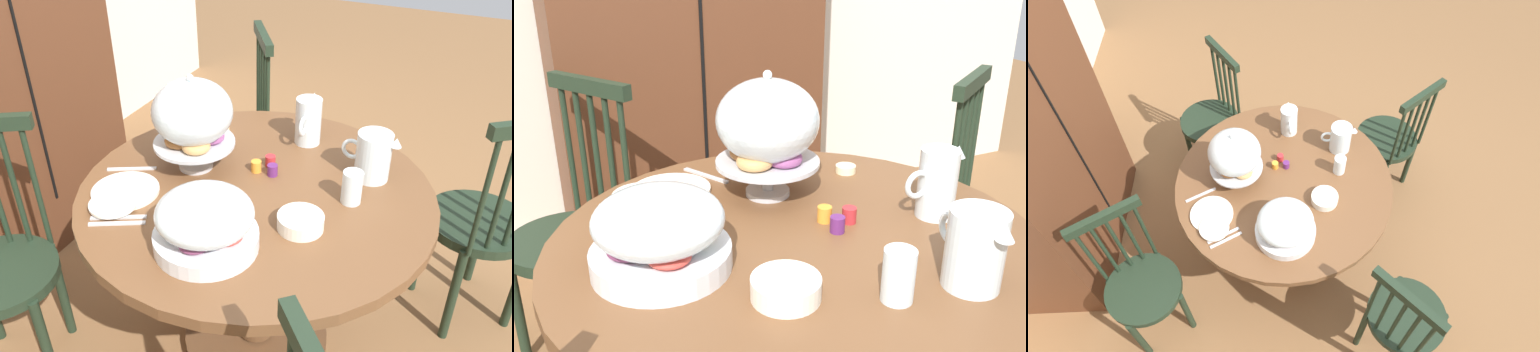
% 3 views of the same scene
% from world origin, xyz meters
% --- Properties ---
extents(ground_plane, '(10.00, 10.00, 0.00)m').
position_xyz_m(ground_plane, '(0.00, 0.00, 0.00)').
color(ground_plane, brown).
extents(dining_table, '(1.17, 1.17, 0.74)m').
position_xyz_m(dining_table, '(-0.09, 0.12, 0.52)').
color(dining_table, brown).
rests_on(dining_table, ground_plane).
extents(windsor_chair_near_window, '(0.46, 0.47, 0.97)m').
position_xyz_m(windsor_chair_near_window, '(0.43, -0.60, 0.45)').
color(windsor_chair_near_window, '#1E2D1E').
rests_on(windsor_chair_near_window, ground_plane).
extents(windsor_chair_by_cabinet, '(0.46, 0.46, 0.97)m').
position_xyz_m(windsor_chair_by_cabinet, '(0.67, 0.58, 0.45)').
color(windsor_chair_by_cabinet, '#1E2D1E').
rests_on(windsor_chair_by_cabinet, ground_plane).
extents(windsor_chair_facing_door, '(0.46, 0.46, 0.97)m').
position_xyz_m(windsor_chair_facing_door, '(-0.53, 0.89, 0.45)').
color(windsor_chair_facing_door, '#1E2D1E').
rests_on(windsor_chair_facing_door, ground_plane).
extents(windsor_chair_far_side, '(0.47, 0.47, 0.97)m').
position_xyz_m(windsor_chair_far_side, '(-0.76, -0.45, 0.45)').
color(windsor_chair_far_side, '#1E2D1E').
rests_on(windsor_chair_far_side, ground_plane).
extents(pastry_stand_with_dome, '(0.28, 0.28, 0.34)m').
position_xyz_m(pastry_stand_with_dome, '(-0.05, 0.37, 0.94)').
color(pastry_stand_with_dome, silver).
rests_on(pastry_stand_with_dome, dining_table).
extents(fruit_platter_covered, '(0.30, 0.30, 0.18)m').
position_xyz_m(fruit_platter_covered, '(-0.41, 0.13, 0.83)').
color(fruit_platter_covered, silver).
rests_on(fruit_platter_covered, dining_table).
extents(orange_juice_pitcher, '(0.12, 0.20, 0.17)m').
position_xyz_m(orange_juice_pitcher, '(0.14, -0.20, 0.82)').
color(orange_juice_pitcher, silver).
rests_on(orange_juice_pitcher, dining_table).
extents(milk_pitcher, '(0.18, 0.10, 0.18)m').
position_xyz_m(milk_pitcher, '(0.28, 0.08, 0.82)').
color(milk_pitcher, silver).
rests_on(milk_pitcher, dining_table).
extents(china_plate_large, '(0.22, 0.22, 0.01)m').
position_xyz_m(china_plate_large, '(-0.28, 0.50, 0.75)').
color(china_plate_large, white).
rests_on(china_plate_large, dining_table).
extents(china_plate_small, '(0.15, 0.15, 0.01)m').
position_xyz_m(china_plate_small, '(-0.37, 0.48, 0.76)').
color(china_plate_small, white).
rests_on(china_plate_small, china_plate_large).
extents(cereal_bowl, '(0.14, 0.14, 0.04)m').
position_xyz_m(cereal_bowl, '(-0.22, -0.08, 0.76)').
color(cereal_bowl, white).
rests_on(cereal_bowl, dining_table).
extents(drinking_glass, '(0.06, 0.06, 0.11)m').
position_xyz_m(drinking_glass, '(-0.03, -0.18, 0.80)').
color(drinking_glass, silver).
rests_on(drinking_glass, dining_table).
extents(butter_dish, '(0.06, 0.06, 0.02)m').
position_xyz_m(butter_dish, '(0.23, 0.42, 0.75)').
color(butter_dish, beige).
rests_on(butter_dish, dining_table).
extents(jam_jar_strawberry, '(0.04, 0.04, 0.04)m').
position_xyz_m(jam_jar_strawberry, '(0.06, 0.14, 0.76)').
color(jam_jar_strawberry, '#B7282D').
rests_on(jam_jar_strawberry, dining_table).
extents(jam_jar_apricot, '(0.04, 0.04, 0.04)m').
position_xyz_m(jam_jar_apricot, '(0.01, 0.17, 0.76)').
color(jam_jar_apricot, orange).
rests_on(jam_jar_apricot, dining_table).
extents(jam_jar_grape, '(0.04, 0.04, 0.04)m').
position_xyz_m(jam_jar_grape, '(0.01, 0.11, 0.76)').
color(jam_jar_grape, '#5B2366').
rests_on(jam_jar_grape, dining_table).
extents(table_knife, '(0.09, 0.16, 0.01)m').
position_xyz_m(table_knife, '(-0.41, 0.44, 0.74)').
color(table_knife, silver).
rests_on(table_knife, dining_table).
extents(dinner_fork, '(0.09, 0.16, 0.01)m').
position_xyz_m(dinner_fork, '(-0.44, 0.42, 0.74)').
color(dinner_fork, silver).
rests_on(dinner_fork, dining_table).
extents(soup_spoon, '(0.09, 0.16, 0.01)m').
position_xyz_m(soup_spoon, '(-0.16, 0.57, 0.74)').
color(soup_spoon, silver).
rests_on(soup_spoon, dining_table).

